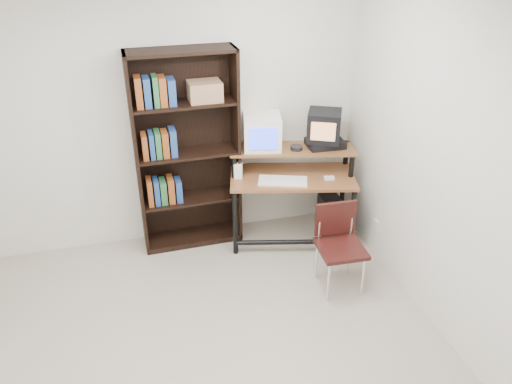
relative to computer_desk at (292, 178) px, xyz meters
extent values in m
cube|color=#B4A895|center=(-1.25, -1.62, -0.70)|extent=(4.00, 4.00, 0.01)
cube|color=white|center=(-1.25, -1.62, 1.91)|extent=(4.00, 4.00, 0.01)
cube|color=silver|center=(-1.25, 0.38, 0.61)|extent=(4.00, 0.01, 2.60)
cube|color=silver|center=(0.75, -1.62, 0.61)|extent=(0.01, 4.00, 2.60)
cube|color=brown|center=(0.00, -0.02, 0.03)|extent=(1.34, 0.88, 0.03)
cube|color=brown|center=(0.02, 0.10, 0.28)|extent=(1.28, 0.64, 0.02)
cylinder|color=black|center=(-0.63, -0.15, -0.33)|extent=(0.05, 0.05, 0.72)
cylinder|color=black|center=(0.49, -0.41, -0.33)|extent=(0.05, 0.05, 0.72)
cylinder|color=black|center=(-0.50, 0.37, -0.20)|extent=(0.05, 0.05, 0.98)
cylinder|color=black|center=(0.62, 0.11, -0.20)|extent=(0.05, 0.05, 0.98)
cylinder|color=black|center=(-0.07, -0.28, -0.57)|extent=(1.13, 0.31, 0.05)
cube|color=white|center=(-0.26, 0.20, 0.45)|extent=(0.43, 0.43, 0.34)
cube|color=#2F4CFC|center=(-0.30, 0.02, 0.45)|extent=(0.27, 0.07, 0.22)
cube|color=black|center=(0.35, 0.05, 0.32)|extent=(0.37, 0.27, 0.08)
cube|color=black|center=(0.33, 0.06, 0.51)|extent=(0.42, 0.41, 0.30)
cube|color=tan|center=(0.26, -0.09, 0.51)|extent=(0.22, 0.11, 0.18)
cylinder|color=#26262B|center=(0.05, 0.05, 0.30)|extent=(0.16, 0.16, 0.05)
cube|color=white|center=(-0.14, -0.13, 0.05)|extent=(0.51, 0.35, 0.03)
cube|color=black|center=(0.31, -0.18, 0.03)|extent=(0.23, 0.19, 0.01)
cube|color=white|center=(0.32, -0.19, 0.05)|extent=(0.11, 0.08, 0.03)
cube|color=white|center=(-0.53, 0.07, 0.11)|extent=(0.10, 0.10, 0.17)
cube|color=black|center=(0.43, -0.11, -0.48)|extent=(0.21, 0.45, 0.42)
cube|color=black|center=(0.16, -0.91, -0.27)|extent=(0.41, 0.41, 0.04)
cube|color=black|center=(0.17, -0.73, -0.06)|extent=(0.38, 0.05, 0.32)
cylinder|color=silver|center=(-0.01, -1.06, -0.49)|extent=(0.02, 0.02, 0.40)
cylinder|color=silver|center=(0.31, -1.08, -0.49)|extent=(0.02, 0.02, 0.40)
cylinder|color=silver|center=(0.01, -0.74, -0.49)|extent=(0.02, 0.02, 0.40)
cylinder|color=silver|center=(0.33, -0.76, -0.49)|extent=(0.02, 0.02, 0.40)
cube|color=black|center=(-1.49, 0.20, 0.30)|extent=(0.04, 0.33, 1.98)
cube|color=black|center=(-0.52, 0.22, 0.30)|extent=(0.04, 0.33, 1.98)
cube|color=black|center=(-1.01, 0.36, 0.30)|extent=(0.99, 0.05, 1.98)
cube|color=black|center=(-1.00, 0.21, 1.28)|extent=(1.00, 0.36, 0.03)
cube|color=black|center=(-1.00, 0.21, -0.66)|extent=(1.00, 0.36, 0.06)
cube|color=black|center=(-1.00, 0.21, -0.20)|extent=(0.94, 0.33, 0.02)
cube|color=black|center=(-1.00, 0.21, 0.30)|extent=(0.94, 0.33, 0.02)
cube|color=black|center=(-1.00, 0.21, 0.80)|extent=(0.94, 0.33, 0.02)
cube|color=#9A6E4E|center=(-0.81, 0.21, 0.90)|extent=(0.31, 0.25, 0.18)
cube|color=beige|center=(0.73, -0.47, -0.39)|extent=(0.02, 0.08, 0.12)
camera|label=1|loc=(-1.49, -4.22, 2.26)|focal=35.00mm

